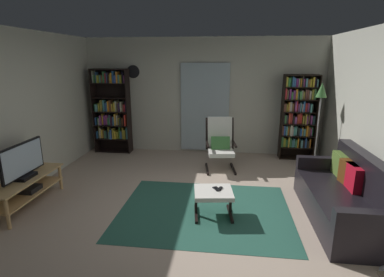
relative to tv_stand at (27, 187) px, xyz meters
name	(u,v)px	position (x,y,z in m)	size (l,w,h in m)	color
ground_plane	(184,209)	(2.33, 0.16, -0.29)	(7.02, 7.02, 0.00)	#BDA591
wall_back	(203,96)	(2.33, 3.06, 1.01)	(5.60, 0.06, 2.60)	beige
wall_left	(1,118)	(-0.37, 0.16, 1.01)	(0.06, 6.00, 2.60)	beige
glass_door_panel	(205,108)	(2.39, 2.99, 0.76)	(1.10, 0.01, 2.00)	silver
area_rug	(205,211)	(2.63, 0.15, -0.29)	(2.44, 1.92, 0.01)	#2A5D4D
tv_stand	(27,187)	(0.00, 0.00, 0.00)	(0.42, 1.35, 0.44)	tan
television	(23,162)	(0.00, -0.01, 0.40)	(0.20, 0.88, 0.53)	black
bookshelf_near_tv	(112,111)	(0.26, 2.80, 0.68)	(0.83, 0.30, 1.92)	black
bookshelf_near_sofa	(298,115)	(4.42, 2.79, 0.67)	(0.72, 0.30, 1.82)	black
leather_sofa	(346,197)	(4.54, 0.16, 0.03)	(0.80, 1.93, 0.89)	black
lounge_armchair	(220,142)	(2.79, 1.95, 0.24)	(0.64, 0.72, 1.02)	black
ottoman	(213,195)	(2.76, 0.04, 0.02)	(0.58, 0.54, 0.38)	white
tv_remote	(219,189)	(2.84, 0.08, 0.09)	(0.04, 0.14, 0.02)	black
cell_phone	(217,189)	(2.80, 0.09, 0.09)	(0.07, 0.14, 0.01)	black
floor_lamp_by_shelf	(321,99)	(4.64, 2.10, 1.11)	(0.22, 0.22, 1.71)	#A5A5AD
wall_clock	(133,72)	(0.75, 2.99, 1.56)	(0.29, 0.03, 0.29)	silver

